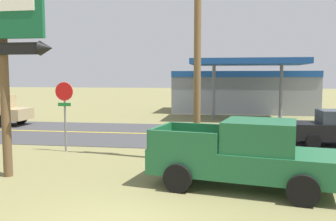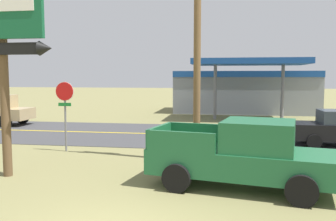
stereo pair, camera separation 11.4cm
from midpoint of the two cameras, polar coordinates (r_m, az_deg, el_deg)
The scene contains 7 objects.
road_asphalt at distance 19.80m, azimuth 2.48°, elevation -3.80°, with size 140.00×8.00×0.02m, color #3D3D3F.
road_centre_line at distance 19.80m, azimuth 2.48°, elevation -3.77°, with size 126.00×0.20×0.01m, color gold.
motel_sign at distance 12.44m, azimuth -24.51°, elevation 12.40°, with size 3.19×0.54×6.98m.
stop_sign at distance 15.83m, azimuth -15.68°, elevation 1.02°, with size 0.80×0.08×2.95m.
utility_pole at distance 13.52m, azimuth 4.89°, elevation 14.03°, with size 1.93×0.26×9.80m.
gas_station at distance 32.71m, azimuth 12.02°, elevation 3.14°, with size 12.00×11.50×4.40m.
pickup_green_parked_on_lawn at distance 10.57m, azimuth 12.15°, elevation -6.85°, with size 5.48×2.97×1.96m.
Camera 2 is at (2.33, -6.41, 3.19)m, focal length 38.84 mm.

